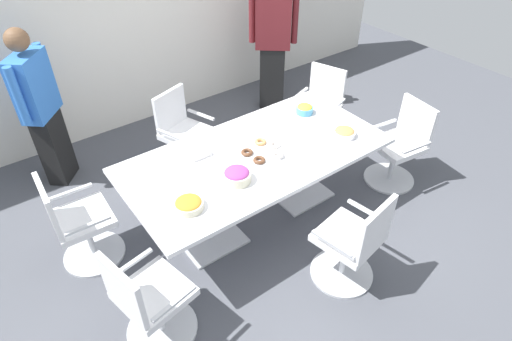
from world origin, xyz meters
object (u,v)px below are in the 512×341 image
object	(u,v)px
napkin_pile	(197,152)
donut_platter	(263,152)
office_chair_4	(78,225)
office_chair_5	(149,303)
office_chair_1	(399,148)
snack_bowl_chips_yellow	(305,109)
office_chair_2	(319,111)
person_standing_0	(41,108)
conference_table	(256,164)
office_chair_0	(353,245)
office_chair_3	(184,137)
snack_bowl_candy_mix	(237,175)
snack_bowl_cookies	(344,132)
person_standing_1	(273,41)
snack_bowl_chips_orange	(189,204)

from	to	relation	value
napkin_pile	donut_platter	bearing A→B (deg)	-34.96
office_chair_4	office_chair_5	size ratio (longest dim) A/B	1.00
office_chair_4	office_chair_5	world-z (taller)	same
office_chair_1	snack_bowl_chips_yellow	size ratio (longest dim) A/B	5.25
office_chair_5	office_chair_2	bearing A→B (deg)	102.50
office_chair_5	person_standing_0	world-z (taller)	person_standing_0
conference_table	office_chair_0	distance (m)	1.13
office_chair_3	snack_bowl_candy_mix	world-z (taller)	office_chair_3
office_chair_1	snack_bowl_cookies	bearing A→B (deg)	83.92
office_chair_4	snack_bowl_candy_mix	xyz separation A→B (m)	(1.19, -0.66, 0.40)
office_chair_2	snack_bowl_candy_mix	size ratio (longest dim) A/B	3.86
office_chair_3	conference_table	bearing A→B (deg)	79.12
person_standing_0	person_standing_1	size ratio (longest dim) A/B	0.94
office_chair_1	snack_bowl_candy_mix	xyz separation A→B (m)	(-1.91, 0.23, 0.40)
snack_bowl_cookies	conference_table	bearing A→B (deg)	161.79
conference_table	donut_platter	distance (m)	0.16
office_chair_0	office_chair_5	bearing A→B (deg)	153.13
office_chair_4	snack_bowl_cookies	world-z (taller)	office_chair_4
office_chair_1	office_chair_2	xyz separation A→B (m)	(-0.15, 1.07, 0.00)
person_standing_0	snack_bowl_chips_orange	distance (m)	2.08
snack_bowl_cookies	donut_platter	world-z (taller)	snack_bowl_cookies
office_chair_4	snack_bowl_chips_orange	xyz separation A→B (m)	(0.71, -0.71, 0.39)
office_chair_5	snack_bowl_chips_yellow	xyz separation A→B (m)	(2.22, 0.88, 0.39)
conference_table	office_chair_4	xyz separation A→B (m)	(-1.55, 0.44, -0.22)
snack_bowl_chips_yellow	snack_bowl_candy_mix	xyz separation A→B (m)	(-1.18, -0.49, 0.01)
office_chair_2	snack_bowl_candy_mix	bearing A→B (deg)	96.19
snack_bowl_cookies	snack_bowl_chips_yellow	world-z (taller)	snack_bowl_chips_yellow
conference_table	donut_platter	bearing A→B (deg)	-37.68
snack_bowl_chips_yellow	office_chair_1	bearing A→B (deg)	-44.30
person_standing_0	snack_bowl_cookies	size ratio (longest dim) A/B	8.02
office_chair_2	office_chair_1	bearing A→B (deg)	168.72
conference_table	person_standing_1	distance (m)	2.21
office_chair_0	office_chair_4	size ratio (longest dim) A/B	1.00
snack_bowl_cookies	napkin_pile	bearing A→B (deg)	155.68
office_chair_2	snack_bowl_candy_mix	world-z (taller)	office_chair_2
office_chair_3	snack_bowl_cookies	size ratio (longest dim) A/B	4.35
office_chair_1	office_chair_4	xyz separation A→B (m)	(-3.10, 0.89, 0.00)
donut_platter	office_chair_1	bearing A→B (deg)	-15.18
person_standing_1	donut_platter	distance (m)	2.19
person_standing_1	snack_bowl_cookies	bearing A→B (deg)	111.27
office_chair_1	office_chair_5	size ratio (longest dim) A/B	1.00
snack_bowl_candy_mix	office_chair_4	bearing A→B (deg)	151.05
office_chair_4	snack_bowl_chips_yellow	distance (m)	2.41
office_chair_5	snack_bowl_candy_mix	distance (m)	1.19
office_chair_1	office_chair_4	world-z (taller)	same
person_standing_0	napkin_pile	xyz separation A→B (m)	(0.93, -1.44, -0.09)
conference_table	office_chair_2	bearing A→B (deg)	24.03
snack_bowl_chips_yellow	office_chair_4	bearing A→B (deg)	175.81
office_chair_1	snack_bowl_chips_orange	xyz separation A→B (m)	(-2.39, 0.18, 0.39)
office_chair_2	office_chair_5	xyz separation A→B (m)	(-2.80, -1.24, 0.00)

